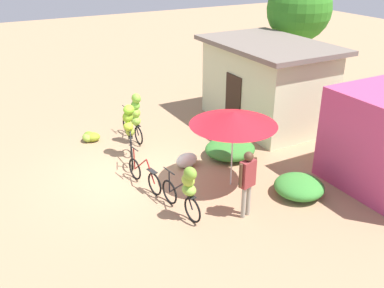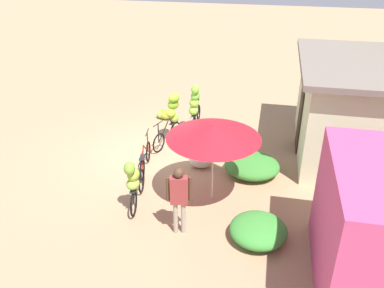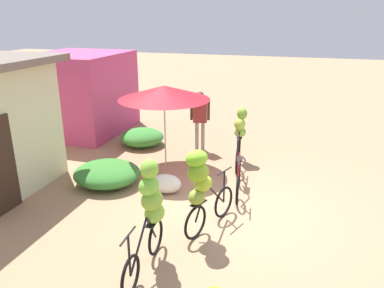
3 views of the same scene
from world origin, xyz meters
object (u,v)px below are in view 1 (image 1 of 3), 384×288
bicycle_center_loaded (144,175)px  person_vendor (247,177)px  building_low (267,83)px  market_umbrella (233,118)px  tree_behind_building (299,10)px  bicycle_near_pile (129,127)px  banana_pile_on_ground (90,137)px  produce_sack (187,160)px  bicycle_by_shop (186,187)px  bicycle_leftmost (135,115)px

bicycle_center_loaded → person_vendor: bearing=32.7°
building_low → person_vendor: bearing=-41.3°
building_low → market_umbrella: bearing=-47.8°
tree_behind_building → market_umbrella: 8.62m
bicycle_near_pile → banana_pile_on_ground: (-1.81, -0.78, -0.86)m
person_vendor → tree_behind_building: bearing=133.2°
market_umbrella → produce_sack: (-1.53, -0.59, -1.77)m
tree_behind_building → bicycle_by_shop: bearing=-54.4°
tree_behind_building → person_vendor: 10.15m
bicycle_leftmost → banana_pile_on_ground: bearing=-121.3°
building_low → market_umbrella: building_low is taller
bicycle_center_loaded → produce_sack: size_ratio=2.41×
building_low → market_umbrella: size_ratio=2.10×
tree_behind_building → produce_sack: bearing=-62.7°
bicycle_by_shop → banana_pile_on_ground: 5.67m
building_low → tree_behind_building: tree_behind_building is taller
bicycle_by_shop → banana_pile_on_ground: size_ratio=2.23×
banana_pile_on_ground → person_vendor: size_ratio=0.42×
bicycle_leftmost → bicycle_center_loaded: (2.89, -0.92, -0.64)m
building_low → banana_pile_on_ground: 6.60m
bicycle_near_pile → bicycle_leftmost: bearing=149.7°
person_vendor → bicycle_leftmost: bearing=-172.6°
market_umbrella → bicycle_center_loaded: 2.91m
building_low → market_umbrella: (3.36, -3.70, 0.47)m
produce_sack → bicycle_leftmost: bearing=-164.9°
bicycle_near_pile → building_low: bearing=94.1°
tree_behind_building → bicycle_leftmost: tree_behind_building is taller
banana_pile_on_ground → building_low: bearing=77.3°
bicycle_near_pile → produce_sack: (1.43, 1.23, -0.80)m
bicycle_center_loaded → produce_sack: (-0.47, 1.57, -0.13)m
bicycle_by_shop → market_umbrella: bearing=113.7°
bicycle_near_pile → banana_pile_on_ground: size_ratio=2.27×
tree_behind_building → bicycle_center_loaded: bearing=-64.5°
bicycle_leftmost → bicycle_center_loaded: size_ratio=1.04×
bicycle_leftmost → bicycle_by_shop: bearing=-7.2°
tree_behind_building → building_low: bearing=-56.9°
building_low → produce_sack: bearing=-66.9°
building_low → bicycle_center_loaded: (2.30, -5.87, -1.17)m
bicycle_leftmost → person_vendor: bearing=7.4°
person_vendor → banana_pile_on_ground: bearing=-161.7°
building_low → banana_pile_on_ground: building_low is taller
produce_sack → bicycle_near_pile: bearing=-139.3°
bicycle_center_loaded → banana_pile_on_ground: (-3.71, -0.43, -0.20)m
building_low → produce_sack: size_ratio=7.06×
bicycle_near_pile → person_vendor: bearing=16.2°
market_umbrella → produce_sack: market_umbrella is taller
building_low → tree_behind_building: bearing=123.1°
person_vendor → bicycle_near_pile: bearing=-163.8°
building_low → person_vendor: building_low is taller
banana_pile_on_ground → produce_sack: produce_sack is taller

